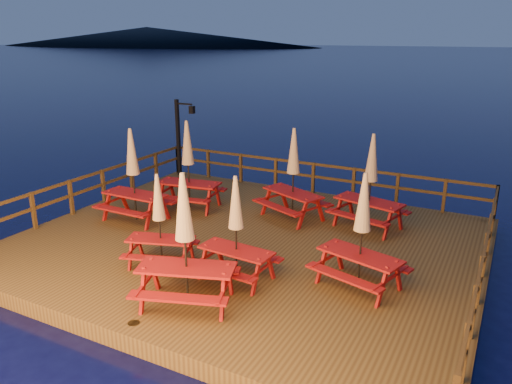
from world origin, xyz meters
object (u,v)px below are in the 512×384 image
at_px(picnic_table_1, 159,219).
at_px(picnic_table_0, 362,230).
at_px(picnic_table_2, 133,173).
at_px(lamp_post, 181,131).

bearing_deg(picnic_table_1, picnic_table_0, -4.83).
xyz_separation_m(picnic_table_0, picnic_table_2, (-7.19, 0.97, 0.09)).
xyz_separation_m(picnic_table_0, picnic_table_1, (-4.58, -1.13, -0.18)).
height_order(lamp_post, picnic_table_1, lamp_post).
bearing_deg(lamp_post, picnic_table_0, -32.71).
relative_size(lamp_post, picnic_table_1, 1.31).
distance_m(picnic_table_0, picnic_table_2, 7.25).
distance_m(lamp_post, picnic_table_2, 4.99).
height_order(lamp_post, picnic_table_2, lamp_post).
distance_m(lamp_post, picnic_table_0, 10.51).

